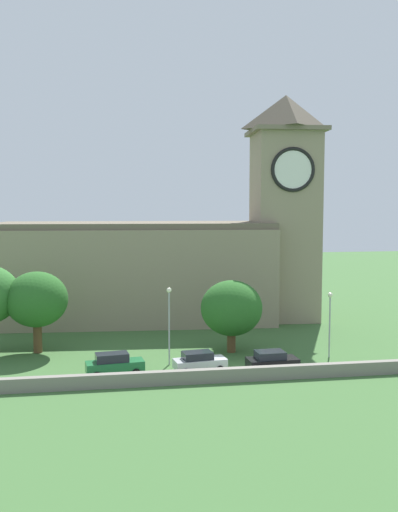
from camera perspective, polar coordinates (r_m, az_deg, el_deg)
name	(u,v)px	position (r m, az deg, el deg)	size (l,w,h in m)	color
ground_plane	(206,333)	(64.19, 0.68, -7.58)	(200.00, 200.00, 0.00)	#3D6633
church	(176,255)	(69.98, -2.33, 0.14)	(39.35, 13.60, 27.21)	gray
quay_barrier	(244,374)	(47.42, 4.44, -11.53)	(51.08, 0.70, 1.09)	gray
car_green	(114,364)	(49.01, -8.36, -10.51)	(4.92, 2.51, 1.90)	#1E6B38
car_silver	(199,361)	(49.68, 0.03, -10.36)	(4.60, 2.59, 1.71)	silver
car_black	(272,361)	(50.23, 7.19, -10.22)	(4.38, 2.46, 1.72)	black
streetlamp_west_mid	(169,313)	(50.92, -2.97, -5.66)	(0.44, 0.44, 6.87)	#9EA0A5
streetlamp_central	(330,313)	(54.70, 12.78, -5.53)	(0.44, 0.44, 6.06)	#9EA0A5
tree_riverside_west	(231,308)	(55.34, 3.22, -5.17)	(5.88, 5.88, 6.92)	brown
tree_churchyard	(37,300)	(57.03, -15.71, -4.17)	(5.87, 5.87, 7.78)	brown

